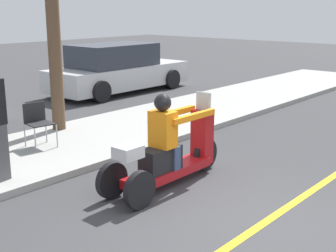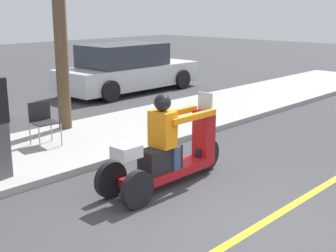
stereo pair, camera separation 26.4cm
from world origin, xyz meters
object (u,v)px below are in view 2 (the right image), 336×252
at_px(folding_chair_set_back, 42,119).
at_px(parked_car_lot_right, 127,69).
at_px(motorcycle_trike, 168,153).
at_px(tree_trunk, 62,59).

bearing_deg(folding_chair_set_back, parked_car_lot_right, 33.53).
bearing_deg(folding_chair_set_back, motorcycle_trike, -84.33).
bearing_deg(parked_car_lot_right, folding_chair_set_back, -146.47).
bearing_deg(motorcycle_trike, tree_trunk, 79.11).
bearing_deg(folding_chair_set_back, tree_trunk, 36.38).
bearing_deg(tree_trunk, parked_car_lot_right, 32.84).
xyz_separation_m(folding_chair_set_back, parked_car_lot_right, (5.45, 3.61, 0.11)).
relative_size(motorcycle_trike, folding_chair_set_back, 2.96).
bearing_deg(motorcycle_trike, parked_car_lot_right, 52.16).
distance_m(motorcycle_trike, tree_trunk, 4.00).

